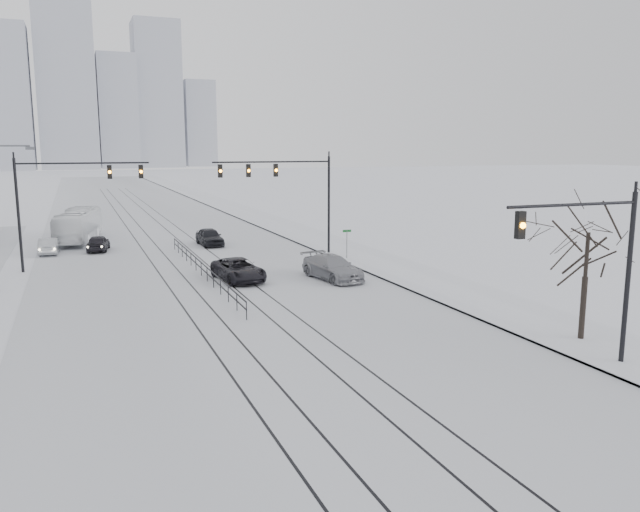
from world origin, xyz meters
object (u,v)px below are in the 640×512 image
Objects in this scene: bare_tree at (588,244)px; sedan_nb_far at (210,237)px; sedan_sb_inner at (98,243)px; sedan_nb_right at (332,268)px; sedan_nb_front at (238,270)px; traffic_mast_near at (599,257)px; box_truck at (79,226)px; sedan_sb_outer at (49,246)px.

bare_tree reaches higher than sedan_nb_far.
sedan_sb_inner is 9.47m from sedan_nb_far.
sedan_nb_front is at bearing 152.43° from sedan_nb_right.
sedan_nb_far is (-7.48, 37.27, -3.79)m from traffic_mast_near.
sedan_nb_front is (-8.79, 21.57, -3.84)m from traffic_mast_near.
box_truck reaches higher than sedan_nb_right.
sedan_nb_right reaches higher than sedan_nb_front.
sedan_sb_outer is at bearing 81.08° from box_truck.
traffic_mast_near reaches higher than sedan_sb_outer.
sedan_sb_outer is 25.40m from sedan_nb_right.
sedan_sb_inner is at bearing 110.30° from sedan_nb_front.
box_truck is (-1.44, 6.59, 0.81)m from sedan_sb_inner.
bare_tree reaches higher than box_truck.
sedan_nb_front is 6.24m from sedan_nb_right.
bare_tree is at bearing 126.18° from sedan_sb_outer.
sedan_nb_right is 1.20× the size of sedan_nb_far.
traffic_mast_near reaches higher than bare_tree.
sedan_nb_right reaches higher than sedan_sb_inner.
bare_tree reaches higher than sedan_sb_outer.
box_truck reaches higher than sedan_sb_inner.
bare_tree is 46.25m from box_truck.
sedan_nb_front is 24.61m from box_truck.
sedan_nb_right is (5.94, -1.90, 0.07)m from sedan_nb_front.
sedan_sb_outer is 0.78× the size of sedan_nb_front.
sedan_sb_outer is at bearing 175.67° from sedan_nb_far.
sedan_sb_inner is at bearing -178.04° from sedan_sb_outer.
sedan_nb_right is (14.09, -17.96, 0.10)m from sedan_sb_inner.
traffic_mast_near is 1.74× the size of sedan_sb_inner.
sedan_nb_right reaches higher than sedan_nb_far.
bare_tree is 0.57× the size of box_truck.
traffic_mast_near reaches higher than sedan_nb_far.
bare_tree is 22.00m from sedan_nb_front.
traffic_mast_near is 43.18m from sedan_sb_outer.
sedan_sb_inner is 0.88× the size of sedan_nb_far.
sedan_sb_outer is 7.04m from box_truck.
traffic_mast_near is 1.15× the size of bare_tree.
sedan_sb_outer is at bearing 123.81° from bare_tree.
sedan_sb_inner is 0.37× the size of box_truck.
bare_tree reaches higher than sedan_nb_right.
bare_tree is 17.86m from sedan_nb_right.
sedan_sb_outer is at bearing 8.98° from sedan_sb_inner.
sedan_nb_front is at bearing 129.10° from sedan_sb_outer.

